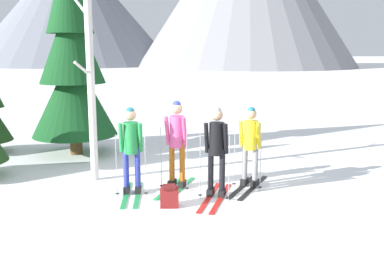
{
  "coord_description": "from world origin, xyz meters",
  "views": [
    {
      "loc": [
        -0.82,
        -8.15,
        2.71
      ],
      "look_at": [
        0.15,
        0.44,
        1.05
      ],
      "focal_mm": 40.82,
      "sensor_mm": 36.0,
      "label": 1
    }
  ],
  "objects_px": {
    "skier_in_green": "(131,146)",
    "pine_tree_far": "(72,62)",
    "birch_tree_tall": "(91,82)",
    "skier_in_pink": "(177,140)",
    "skier_in_yellow": "(251,143)",
    "backpack_on_snow_front": "(170,196)",
    "skier_in_black": "(217,148)"
  },
  "relations": [
    {
      "from": "backpack_on_snow_front",
      "to": "birch_tree_tall",
      "type": "bearing_deg",
      "value": 129.32
    },
    {
      "from": "birch_tree_tall",
      "to": "skier_in_black",
      "type": "bearing_deg",
      "value": -29.86
    },
    {
      "from": "skier_in_pink",
      "to": "pine_tree_far",
      "type": "distance_m",
      "value": 4.29
    },
    {
      "from": "skier_in_black",
      "to": "backpack_on_snow_front",
      "type": "height_order",
      "value": "skier_in_black"
    },
    {
      "from": "skier_in_black",
      "to": "skier_in_pink",
      "type": "bearing_deg",
      "value": 136.83
    },
    {
      "from": "skier_in_green",
      "to": "backpack_on_snow_front",
      "type": "distance_m",
      "value": 1.3
    },
    {
      "from": "skier_in_yellow",
      "to": "pine_tree_far",
      "type": "relative_size",
      "value": 0.31
    },
    {
      "from": "skier_in_green",
      "to": "pine_tree_far",
      "type": "xyz_separation_m",
      "value": [
        -1.55,
        3.48,
        1.49
      ]
    },
    {
      "from": "skier_in_yellow",
      "to": "birch_tree_tall",
      "type": "relative_size",
      "value": 0.4
    },
    {
      "from": "skier_in_green",
      "to": "skier_in_pink",
      "type": "relative_size",
      "value": 0.96
    },
    {
      "from": "skier_in_yellow",
      "to": "backpack_on_snow_front",
      "type": "height_order",
      "value": "skier_in_yellow"
    },
    {
      "from": "skier_in_pink",
      "to": "backpack_on_snow_front",
      "type": "bearing_deg",
      "value": -101.37
    },
    {
      "from": "skier_in_green",
      "to": "birch_tree_tall",
      "type": "xyz_separation_m",
      "value": [
        -0.82,
        1.0,
        1.14
      ]
    },
    {
      "from": "skier_in_pink",
      "to": "backpack_on_snow_front",
      "type": "height_order",
      "value": "skier_in_pink"
    },
    {
      "from": "skier_in_black",
      "to": "pine_tree_far",
      "type": "distance_m",
      "value": 5.19
    },
    {
      "from": "skier_in_pink",
      "to": "pine_tree_far",
      "type": "bearing_deg",
      "value": 127.26
    },
    {
      "from": "skier_in_black",
      "to": "backpack_on_snow_front",
      "type": "xyz_separation_m",
      "value": [
        -0.91,
        -0.44,
        -0.75
      ]
    },
    {
      "from": "skier_in_black",
      "to": "birch_tree_tall",
      "type": "height_order",
      "value": "birch_tree_tall"
    },
    {
      "from": "skier_in_pink",
      "to": "skier_in_yellow",
      "type": "distance_m",
      "value": 1.49
    },
    {
      "from": "skier_in_black",
      "to": "skier_in_yellow",
      "type": "bearing_deg",
      "value": 36.36
    },
    {
      "from": "skier_in_pink",
      "to": "birch_tree_tall",
      "type": "distance_m",
      "value": 2.17
    },
    {
      "from": "birch_tree_tall",
      "to": "backpack_on_snow_front",
      "type": "distance_m",
      "value": 3.02
    },
    {
      "from": "skier_in_pink",
      "to": "skier_in_yellow",
      "type": "relative_size",
      "value": 1.07
    },
    {
      "from": "birch_tree_tall",
      "to": "skier_in_green",
      "type": "bearing_deg",
      "value": -50.59
    },
    {
      "from": "skier_in_green",
      "to": "skier_in_pink",
      "type": "bearing_deg",
      "value": 16.8
    },
    {
      "from": "skier_in_pink",
      "to": "birch_tree_tall",
      "type": "height_order",
      "value": "birch_tree_tall"
    },
    {
      "from": "birch_tree_tall",
      "to": "backpack_on_snow_front",
      "type": "relative_size",
      "value": 10.83
    },
    {
      "from": "skier_in_black",
      "to": "pine_tree_far",
      "type": "xyz_separation_m",
      "value": [
        -3.13,
        3.86,
        1.5
      ]
    },
    {
      "from": "skier_in_green",
      "to": "pine_tree_far",
      "type": "relative_size",
      "value": 0.32
    },
    {
      "from": "birch_tree_tall",
      "to": "skier_in_yellow",
      "type": "bearing_deg",
      "value": -13.89
    },
    {
      "from": "skier_in_pink",
      "to": "skier_in_yellow",
      "type": "xyz_separation_m",
      "value": [
        1.49,
        -0.06,
        -0.07
      ]
    },
    {
      "from": "skier_in_black",
      "to": "pine_tree_far",
      "type": "relative_size",
      "value": 0.33
    }
  ]
}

